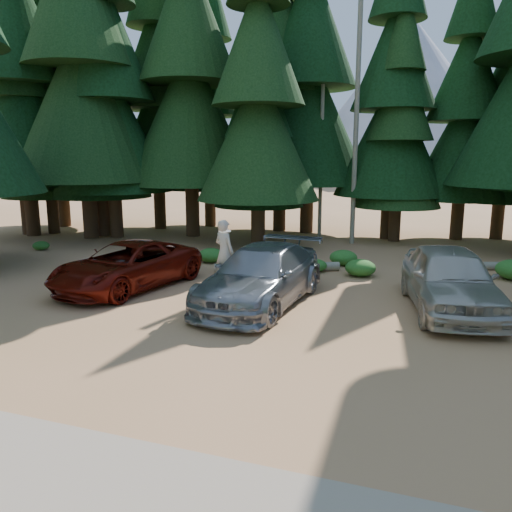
# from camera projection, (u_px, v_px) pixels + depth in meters

# --- Properties ---
(ground) EXTENTS (160.00, 160.00, 0.00)m
(ground) POSITION_uv_depth(u_px,v_px,m) (233.00, 337.00, 12.32)
(ground) COLOR #AA7948
(ground) RESTS_ON ground
(gravel_strip) EXTENTS (26.00, 3.50, 0.01)m
(gravel_strip) POSITION_uv_depth(u_px,v_px,m) (43.00, 509.00, 6.29)
(gravel_strip) COLOR tan
(gravel_strip) RESTS_ON ground
(forest_belt_north) EXTENTS (36.00, 7.00, 22.00)m
(forest_belt_north) POSITION_uv_depth(u_px,v_px,m) (338.00, 241.00, 26.22)
(forest_belt_north) COLOR black
(forest_belt_north) RESTS_ON ground
(snag_front) EXTENTS (0.24, 0.24, 12.00)m
(snag_front) POSITION_uv_depth(u_px,v_px,m) (356.00, 122.00, 24.32)
(snag_front) COLOR gray
(snag_front) RESTS_ON ground
(snag_back) EXTENTS (0.20, 0.20, 10.00)m
(snag_back) POSITION_uv_depth(u_px,v_px,m) (322.00, 144.00, 26.55)
(snag_back) COLOR gray
(snag_back) RESTS_ON ground
(mountain_peak) EXTENTS (48.00, 50.00, 28.00)m
(mountain_peak) POSITION_uv_depth(u_px,v_px,m) (394.00, 110.00, 92.45)
(mountain_peak) COLOR gray
(mountain_peak) RESTS_ON ground
(red_pickup) EXTENTS (3.55, 5.94, 1.54)m
(red_pickup) POSITION_uv_depth(u_px,v_px,m) (127.00, 266.00, 16.72)
(red_pickup) COLOR #601008
(red_pickup) RESTS_ON ground
(silver_minivan_center) EXTENTS (2.92, 6.14, 1.73)m
(silver_minivan_center) POSITION_uv_depth(u_px,v_px,m) (261.00, 276.00, 14.90)
(silver_minivan_center) COLOR #929499
(silver_minivan_center) RESTS_ON ground
(silver_minivan_right) EXTENTS (3.17, 5.80, 1.87)m
(silver_minivan_right) POSITION_uv_depth(u_px,v_px,m) (450.00, 279.00, 14.23)
(silver_minivan_right) COLOR beige
(silver_minivan_right) RESTS_ON ground
(frisbee_player) EXTENTS (0.83, 0.70, 1.93)m
(frisbee_player) POSITION_uv_depth(u_px,v_px,m) (224.00, 252.00, 14.88)
(frisbee_player) COLOR beige
(frisbee_player) RESTS_ON ground
(log_left) EXTENTS (4.58, 2.21, 0.34)m
(log_left) POSITION_uv_depth(u_px,v_px,m) (277.00, 267.00, 19.22)
(log_left) COLOR gray
(log_left) RESTS_ON ground
(log_mid) EXTENTS (2.94, 1.91, 0.27)m
(log_mid) POSITION_uv_depth(u_px,v_px,m) (294.00, 261.00, 20.62)
(log_mid) COLOR gray
(log_mid) RESTS_ON ground
(log_right) EXTENTS (4.95, 1.81, 0.33)m
(log_right) POSITION_uv_depth(u_px,v_px,m) (489.00, 266.00, 19.49)
(log_right) COLOR gray
(log_right) RESTS_ON ground
(shrub_far_left) EXTENTS (1.08, 1.08, 0.59)m
(shrub_far_left) POSITION_uv_depth(u_px,v_px,m) (211.00, 255.00, 20.91)
(shrub_far_left) COLOR #2A5F1C
(shrub_far_left) RESTS_ON ground
(shrub_left) EXTENTS (0.97, 0.97, 0.53)m
(shrub_left) POSITION_uv_depth(u_px,v_px,m) (254.00, 250.00, 22.24)
(shrub_left) COLOR #2A5F1C
(shrub_left) RESTS_ON ground
(shrub_center_left) EXTENTS (0.88, 0.88, 0.48)m
(shrub_center_left) POSITION_uv_depth(u_px,v_px,m) (315.00, 265.00, 19.20)
(shrub_center_left) COLOR #2A5F1C
(shrub_center_left) RESTS_ON ground
(shrub_center_right) EXTENTS (1.12, 1.12, 0.62)m
(shrub_center_right) POSITION_uv_depth(u_px,v_px,m) (343.00, 258.00, 20.36)
(shrub_center_right) COLOR #2A5F1C
(shrub_center_right) RESTS_ON ground
(shrub_right) EXTENTS (1.13, 1.13, 0.62)m
(shrub_right) POSITION_uv_depth(u_px,v_px,m) (360.00, 268.00, 18.49)
(shrub_right) COLOR #2A5F1C
(shrub_right) RESTS_ON ground
(shrub_edge_west) EXTENTS (0.76, 0.76, 0.42)m
(shrub_edge_west) POSITION_uv_depth(u_px,v_px,m) (41.00, 246.00, 23.66)
(shrub_edge_west) COLOR #2A5F1C
(shrub_edge_west) RESTS_ON ground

